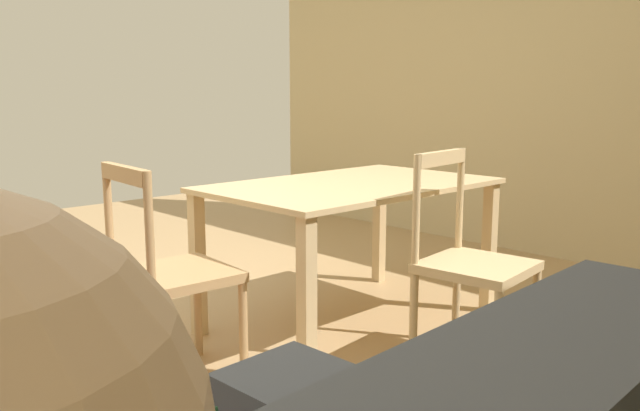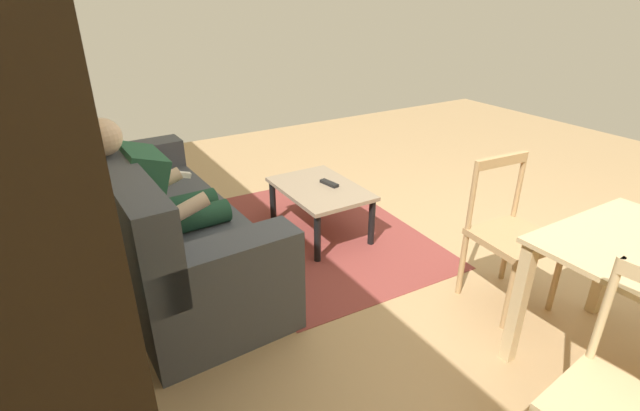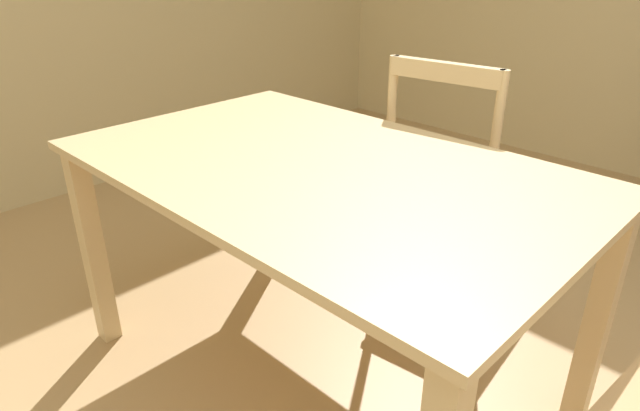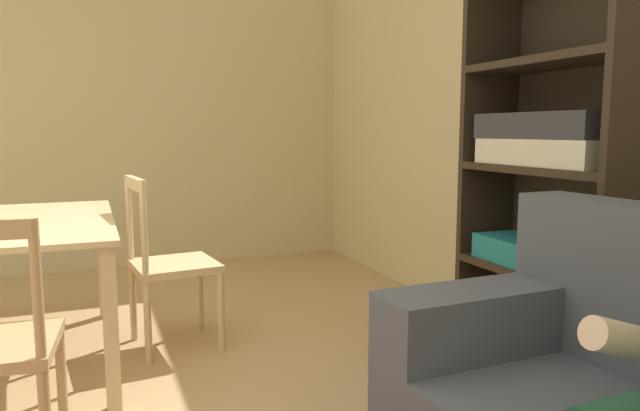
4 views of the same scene
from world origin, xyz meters
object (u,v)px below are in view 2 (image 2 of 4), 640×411
object	(u,v)px
dining_chair_facing_couch	(511,236)
bookshelf	(53,304)
couch	(160,225)
coffee_table	(320,194)
person_lounging	(161,202)
tv_remote	(329,183)
dining_chair_near_wall	(623,410)

from	to	relation	value
dining_chair_facing_couch	bookshelf	bearing A→B (deg)	90.32
couch	coffee_table	size ratio (longest dim) A/B	2.76
couch	bookshelf	bearing A→B (deg)	157.33
person_lounging	dining_chair_facing_couch	size ratio (longest dim) A/B	1.27
tv_remote	dining_chair_facing_couch	size ratio (longest dim) A/B	0.19
couch	person_lounging	world-z (taller)	person_lounging
tv_remote	dining_chair_near_wall	size ratio (longest dim) A/B	0.18
couch	dining_chair_near_wall	xyz separation A→B (m)	(-2.49, -1.01, 0.11)
dining_chair_facing_couch	tv_remote	bearing A→B (deg)	18.08
tv_remote	dining_chair_facing_couch	world-z (taller)	dining_chair_facing_couch
coffee_table	dining_chair_near_wall	distance (m)	2.39
person_lounging	dining_chair_facing_couch	distance (m)	2.13
bookshelf	dining_chair_near_wall	world-z (taller)	bookshelf
coffee_table	dining_chair_near_wall	size ratio (longest dim) A/B	0.87
couch	dining_chair_near_wall	world-z (taller)	couch
coffee_table	bookshelf	xyz separation A→B (m)	(-1.35, 1.81, 0.53)
coffee_table	bookshelf	bearing A→B (deg)	126.74
tv_remote	bookshelf	world-z (taller)	bookshelf
dining_chair_near_wall	dining_chair_facing_couch	bearing A→B (deg)	-34.43
tv_remote	dining_chair_near_wall	distance (m)	2.39
coffee_table	dining_chair_near_wall	world-z (taller)	dining_chair_near_wall
person_lounging	bookshelf	xyz separation A→B (m)	(-1.27, 0.61, 0.28)
person_lounging	dining_chair_facing_couch	bearing A→B (deg)	-126.25
tv_remote	bookshelf	xyz separation A→B (m)	(-1.35, 1.89, 0.46)
coffee_table	tv_remote	size ratio (longest dim) A/B	4.71
bookshelf	dining_chair_facing_couch	world-z (taller)	bookshelf
couch	dining_chair_facing_couch	xyz separation A→B (m)	(-1.45, -1.72, 0.12)
person_lounging	coffee_table	size ratio (longest dim) A/B	1.44
bookshelf	person_lounging	bearing A→B (deg)	-25.64
dining_chair_near_wall	dining_chair_facing_couch	distance (m)	1.26
person_lounging	tv_remote	world-z (taller)	person_lounging
couch	dining_chair_near_wall	bearing A→B (deg)	-157.96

